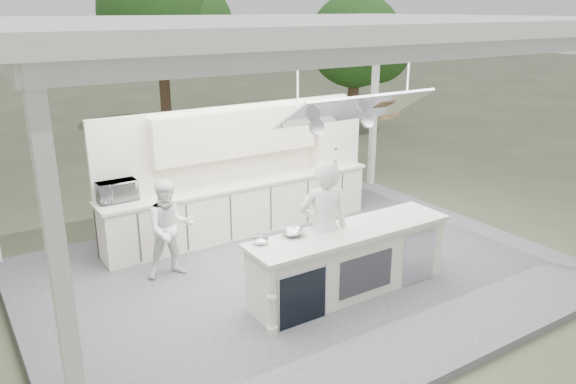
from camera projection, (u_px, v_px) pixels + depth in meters
ground at (302, 278)px, 8.70m from camera, size 90.00×90.00×0.00m
stage_deck at (302, 274)px, 8.68m from camera, size 8.00×6.00×0.12m
tent at (305, 29)px, 7.53m from camera, size 8.20×6.20×3.86m
demo_island at (349, 261)px, 7.88m from camera, size 3.10×0.79×0.95m
back_counter at (242, 207)px, 10.03m from camera, size 5.08×0.72×0.95m
back_wall_unit at (257, 148)px, 10.12m from camera, size 5.05×0.48×2.25m
tree_cluster at (97, 34)px, 15.38m from camera, size 19.55×9.40×5.85m
head_chef at (324, 228)px, 7.74m from camera, size 0.82×0.68×1.93m
sous_chef at (170, 229)px, 8.29m from camera, size 0.80×0.66×1.51m
toaster_oven at (116, 190)px, 8.86m from camera, size 0.62×0.43×0.34m
bowl_large at (293, 233)px, 7.53m from camera, size 0.33×0.33×0.08m
bowl_small at (260, 241)px, 7.27m from camera, size 0.27×0.27×0.07m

